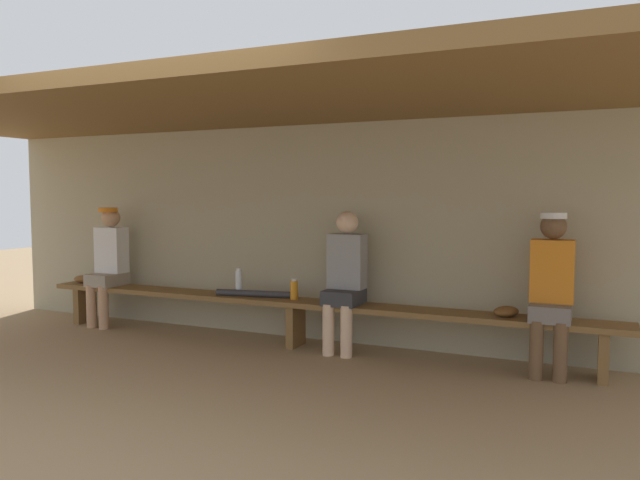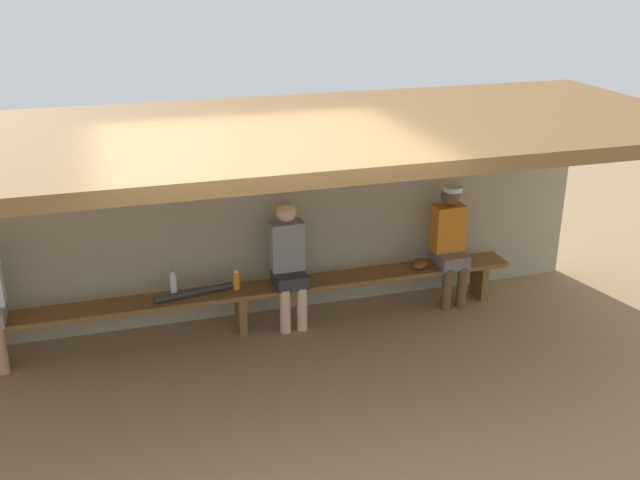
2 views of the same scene
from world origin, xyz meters
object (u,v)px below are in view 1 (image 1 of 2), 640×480
Objects in this scene: bench at (296,307)px; baseball_glove_tan at (84,279)px; player_rightmost at (551,286)px; water_bottle_green at (294,290)px; baseball_glove_dark_brown at (506,311)px; baseball_bat at (257,294)px; player_middle at (345,276)px; water_bottle_blue at (239,282)px; player_leftmost at (108,260)px.

bench is 2.80m from baseball_glove_tan.
player_rightmost is 6.48× the size of water_bottle_green.
bench is 25.00× the size of baseball_glove_dark_brown.
player_rightmost is 2.80m from baseball_bat.
baseball_glove_dark_brown reaches higher than baseball_bat.
water_bottle_green is 0.42m from baseball_bat.
player_middle is (0.52, 0.00, 0.34)m from bench.
player_rightmost reaches higher than water_bottle_green.
water_bottle_blue is at bearing 126.51° from baseball_glove_dark_brown.
player_rightmost is at bearing 0.02° from player_middle.
player_leftmost reaches higher than player_middle.
water_bottle_green reaches higher than baseball_glove_dark_brown.
baseball_glove_dark_brown is at bearing -178.23° from player_rightmost.
player_rightmost is at bearing 0.00° from player_leftmost.
water_bottle_green is 0.63m from water_bottle_blue.
player_rightmost reaches higher than baseball_bat.
player_rightmost is (4.73, 0.00, 0.00)m from player_leftmost.
water_bottle_green is 0.87× the size of baseball_glove_dark_brown.
water_bottle_green is 0.87× the size of baseball_glove_tan.
water_bottle_green is at bearing 0.63° from water_bottle_blue.
player_leftmost is 5.60× the size of baseball_glove_dark_brown.
player_middle is 0.57m from water_bottle_green.
bench is at bearing -179.66° from player_middle.
water_bottle_blue is 0.32× the size of baseball_bat.
baseball_glove_tan is at bearing 179.68° from player_rightmost.
water_bottle_blue is at bearing 165.65° from baseball_bat.
baseball_glove_tan is (-5.14, 0.03, -0.24)m from player_rightmost.
water_bottle_green is at bearing 126.16° from baseball_glove_dark_brown.
player_leftmost reaches higher than baseball_glove_tan.
baseball_bat is (1.94, -0.00, -0.25)m from player_leftmost.
player_middle is at bearing -0.65° from water_bottle_blue.
baseball_glove_dark_brown is (2.65, -0.02, -0.09)m from water_bottle_blue.
water_bottle_blue is 1.16× the size of baseball_glove_tan.
baseball_glove_dark_brown is at bearing -0.14° from player_leftmost.
player_leftmost is 1.56× the size of baseball_bat.
player_rightmost is 1.56× the size of baseball_bat.
water_bottle_blue reaches higher than baseball_glove_tan.
player_rightmost is at bearing -0.48° from water_bottle_green.
player_middle is 1.19m from water_bottle_blue.
water_bottle_green reaches higher than baseball_bat.
baseball_glove_dark_brown is at bearing -0.51° from water_bottle_blue.
baseball_glove_tan is (-0.41, 0.03, -0.24)m from player_leftmost.
player_middle is 5.56× the size of baseball_glove_dark_brown.
baseball_bat is (-2.44, 0.01, -0.01)m from baseball_glove_dark_brown.
water_bottle_blue reaches higher than water_bottle_green.
water_bottle_green is at bearing -7.07° from baseball_glove_tan.
player_rightmost is at bearing -51.21° from baseball_glove_dark_brown.
player_leftmost is 0.47m from baseball_glove_tan.
player_middle is (2.90, -0.00, -0.02)m from player_leftmost.
bench is 4.46× the size of player_leftmost.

